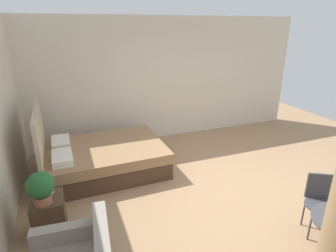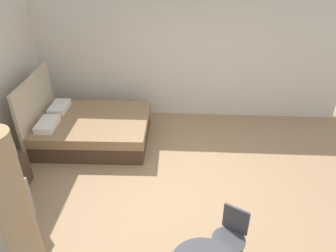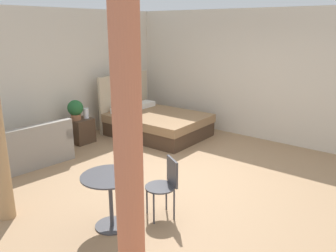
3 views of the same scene
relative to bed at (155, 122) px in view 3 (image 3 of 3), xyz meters
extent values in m
cube|color=#9E7A56|center=(-1.47, -1.91, -0.30)|extent=(8.57, 9.66, 0.02)
cube|color=beige|center=(-1.47, 1.42, 1.12)|extent=(8.57, 0.12, 2.83)
cube|color=beige|center=(1.32, -1.91, 1.12)|extent=(0.12, 6.66, 2.83)
cube|color=#473323|center=(0.00, -0.09, -0.13)|extent=(1.62, 2.11, 0.32)
cube|color=#93704C|center=(0.00, -0.09, 0.12)|extent=(1.66, 2.15, 0.19)
cube|color=tan|center=(-0.02, 0.97, 0.38)|extent=(1.63, 0.10, 1.35)
cube|color=white|center=(-0.36, 0.66, 0.27)|extent=(0.57, 0.33, 0.12)
cube|color=white|center=(0.33, 0.67, 0.27)|extent=(0.57, 0.33, 0.12)
cube|color=gray|center=(-2.89, 0.68, -0.09)|extent=(1.65, 0.92, 0.41)
cube|color=gray|center=(-2.91, 0.35, 0.31)|extent=(1.60, 0.27, 0.38)
cube|color=gray|center=(-2.16, 0.62, 0.21)|extent=(0.20, 0.81, 0.19)
cube|color=#473323|center=(-1.44, 0.87, -0.03)|extent=(0.45, 0.40, 0.53)
cylinder|color=#935B3D|center=(-1.54, 0.90, 0.30)|extent=(0.21, 0.21, 0.12)
sphere|color=#235B2D|center=(-1.54, 0.90, 0.50)|extent=(0.33, 0.33, 0.33)
cylinder|color=silver|center=(-1.32, 0.84, 0.35)|extent=(0.12, 0.12, 0.22)
cylinder|color=#3F3F44|center=(-3.28, -2.10, -0.28)|extent=(0.43, 0.43, 0.02)
cylinder|color=#3F3F44|center=(-3.28, -2.10, 0.05)|extent=(0.05, 0.05, 0.68)
cylinder|color=#3F3F44|center=(-3.28, -2.10, 0.40)|extent=(0.72, 0.72, 0.02)
cylinder|color=#3F3F44|center=(-2.76, -2.24, -0.08)|extent=(0.02, 0.02, 0.42)
cylinder|color=#3F3F44|center=(-2.90, -2.48, -0.08)|extent=(0.02, 0.02, 0.42)
cylinder|color=#3F3F44|center=(-2.51, -2.38, -0.08)|extent=(0.02, 0.02, 0.42)
cylinder|color=#3F3F44|center=(-2.65, -2.62, -0.08)|extent=(0.02, 0.02, 0.42)
cylinder|color=#3F3F44|center=(-2.71, -2.43, 0.14)|extent=(0.55, 0.55, 0.02)
cube|color=#3F3F44|center=(-2.56, -2.51, 0.33)|extent=(0.19, 0.29, 0.36)
cylinder|color=#D1704C|center=(-4.00, -3.19, 1.04)|extent=(0.24, 0.24, 2.67)
camera|label=1|loc=(-4.80, 0.48, 2.33)|focal=29.52mm
camera|label=2|loc=(-5.36, -1.85, 3.25)|focal=34.38mm
camera|label=3|loc=(-5.86, -5.10, 2.18)|focal=36.97mm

